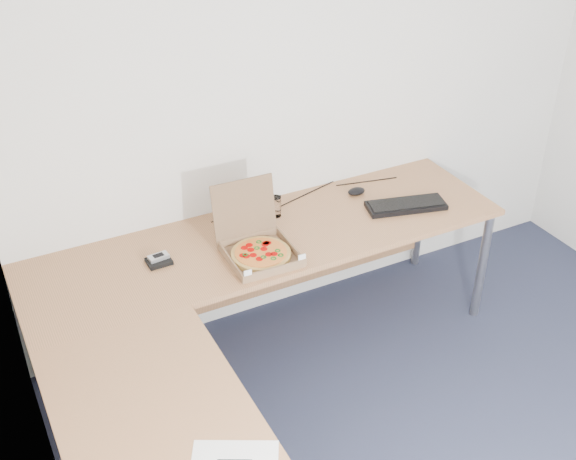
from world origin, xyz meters
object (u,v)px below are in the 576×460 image
pizza_box (259,249)px  drinking_glass (275,207)px  desk (245,305)px  wallet (159,261)px  keyboard (406,206)px

pizza_box → drinking_glass: size_ratio=3.40×
desk → pizza_box: bearing=54.2°
wallet → keyboard: bearing=-6.0°
keyboard → desk: bearing=-148.2°
desk → wallet: 0.52m
pizza_box → keyboard: (0.90, 0.06, -0.03)m
drinking_glass → keyboard: size_ratio=0.26×
drinking_glass → wallet: size_ratio=0.97×
pizza_box → wallet: bearing=161.7°
pizza_box → desk: bearing=-123.9°
desk → wallet: bearing=118.8°
pizza_box → wallet: pizza_box is taller
keyboard → wallet: keyboard is taller
drinking_glass → wallet: bearing=-168.6°
drinking_glass → keyboard: bearing=-20.5°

